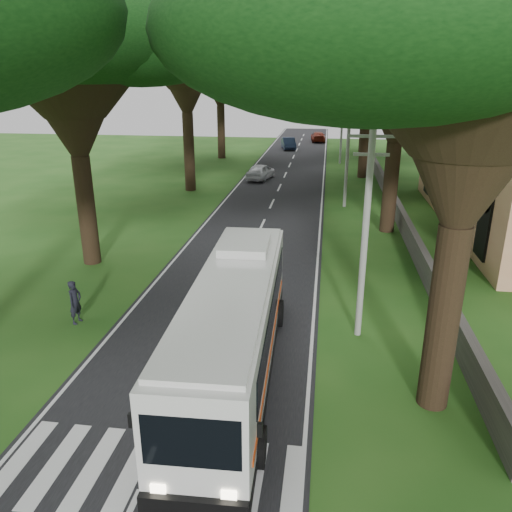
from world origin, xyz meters
name	(u,v)px	position (x,y,z in m)	size (l,w,h in m)	color
ground	(171,423)	(0.00, 0.00, 0.00)	(140.00, 140.00, 0.00)	#1F4E16
road	(270,207)	(0.00, 25.00, 0.01)	(8.00, 120.00, 0.04)	black
crosswalk	(147,475)	(0.00, -2.00, 0.00)	(8.00, 3.00, 0.01)	silver
property_wall	(396,207)	(9.00, 24.00, 0.60)	(0.35, 50.00, 1.20)	#383533
pole_near	(365,229)	(5.50, 6.00, 4.18)	(1.60, 0.24, 8.00)	gray
pole_mid	(348,151)	(5.50, 26.00, 4.18)	(1.60, 0.24, 8.00)	gray
pole_far	(342,125)	(5.50, 46.00, 4.18)	(1.60, 0.24, 8.00)	gray
tree_l_mida	(65,31)	(-8.00, 12.00, 11.21)	(13.04, 13.04, 14.14)	black
tree_l_midb	(183,23)	(-7.50, 30.00, 13.18)	(14.59, 14.59, 16.42)	black
tree_l_far	(219,47)	(-8.50, 48.00, 12.35)	(15.89, 15.89, 15.81)	black
tree_r_mida	(404,42)	(8.00, 20.00, 11.08)	(13.35, 13.35, 14.06)	black
tree_r_midb	(371,53)	(7.50, 38.00, 11.27)	(15.21, 15.21, 14.59)	black
tree_r_far	(368,62)	(8.50, 56.00, 10.89)	(14.02, 14.02, 13.98)	black
coach_bus	(234,325)	(1.35, 2.64, 1.85)	(3.02, 11.71, 3.43)	silver
distant_car_a	(261,171)	(-2.13, 35.43, 0.78)	(1.77, 4.39, 1.49)	silver
distant_car_b	(289,143)	(-1.16, 56.78, 0.78)	(1.59, 4.56, 1.50)	#212D4D
distant_car_c	(318,137)	(2.60, 65.51, 0.75)	(2.01, 4.95, 1.44)	maroon
pedestrian	(75,302)	(-5.54, 5.42, 0.89)	(0.65, 0.43, 1.78)	black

